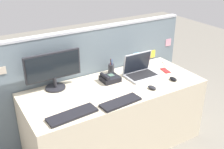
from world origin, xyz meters
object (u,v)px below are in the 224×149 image
desk_phone (110,78)px  keyboard_spare (121,102)px  desktop_monitor (53,69)px  tv_remote (137,64)px  laptop (140,70)px  cell_phone_red_case (165,71)px  computer_mouse_right_hand (152,88)px  keyboard_main (72,115)px  pen_cup (111,68)px  computer_mouse_left_hand (173,79)px  cell_phone_white_slab (166,64)px

desk_phone → keyboard_spare: size_ratio=0.48×
desktop_monitor → keyboard_spare: (0.41, -0.60, -0.21)m
keyboard_spare → tv_remote: (0.65, 0.65, -0.00)m
laptop → keyboard_spare: 0.65m
tv_remote → desktop_monitor: bearing=162.9°
cell_phone_red_case → computer_mouse_right_hand: bearing=-135.9°
keyboard_main → pen_cup: (0.74, 0.59, 0.04)m
desktop_monitor → computer_mouse_right_hand: (0.84, -0.53, -0.20)m
computer_mouse_left_hand → computer_mouse_right_hand: bearing=-170.1°
keyboard_main → cell_phone_red_case: (1.31, 0.30, -0.01)m
desktop_monitor → desk_phone: desktop_monitor is taller
pen_cup → computer_mouse_right_hand: bearing=-75.0°
desktop_monitor → computer_mouse_right_hand: bearing=-32.3°
laptop → cell_phone_white_slab: 0.49m
desktop_monitor → computer_mouse_left_hand: bearing=-23.0°
desktop_monitor → pen_cup: 0.71m
desktop_monitor → cell_phone_red_case: size_ratio=4.04×
computer_mouse_right_hand → cell_phone_white_slab: (0.56, 0.43, -0.01)m
keyboard_main → cell_phone_red_case: keyboard_main is taller
keyboard_spare → cell_phone_white_slab: keyboard_spare is taller
laptop → pen_cup: bearing=135.0°
keyboard_spare → computer_mouse_right_hand: (0.43, 0.07, 0.01)m
laptop → tv_remote: bearing=60.6°
desk_phone → cell_phone_white_slab: size_ratio=1.32×
desktop_monitor → tv_remote: (1.07, 0.05, -0.21)m
cell_phone_white_slab → cell_phone_red_case: 0.21m
keyboard_spare → cell_phone_red_case: keyboard_spare is taller
keyboard_spare → computer_mouse_right_hand: size_ratio=4.00×
keyboard_spare → cell_phone_red_case: (0.84, 0.34, -0.01)m
cell_phone_red_case → computer_mouse_left_hand: bearing=-100.7°
pen_cup → keyboard_spare: bearing=-113.5°
desktop_monitor → keyboard_spare: 0.76m
laptop → computer_mouse_right_hand: size_ratio=3.56×
keyboard_spare → laptop: bearing=33.4°
laptop → computer_mouse_right_hand: bearing=-104.6°
keyboard_spare → computer_mouse_right_hand: computer_mouse_right_hand is taller
desk_phone → pen_cup: bearing=54.5°
desktop_monitor → keyboard_main: bearing=-95.6°
desk_phone → desktop_monitor: bearing=165.0°
desk_phone → tv_remote: (0.51, 0.20, -0.02)m
keyboard_spare → cell_phone_white_slab: size_ratio=2.75×
cell_phone_white_slab → keyboard_main: bearing=-136.7°
desktop_monitor → cell_phone_white_slab: size_ratio=3.94×
keyboard_spare → pen_cup: size_ratio=2.31×
cell_phone_white_slab → computer_mouse_right_hand: bearing=-116.8°
desk_phone → computer_mouse_right_hand: desk_phone is taller
laptop → keyboard_spare: (-0.51, -0.39, -0.05)m
pen_cup → keyboard_main: bearing=-141.5°
computer_mouse_right_hand → cell_phone_red_case: (0.41, 0.27, -0.01)m
cell_phone_white_slab → cell_phone_red_case: bearing=-107.7°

